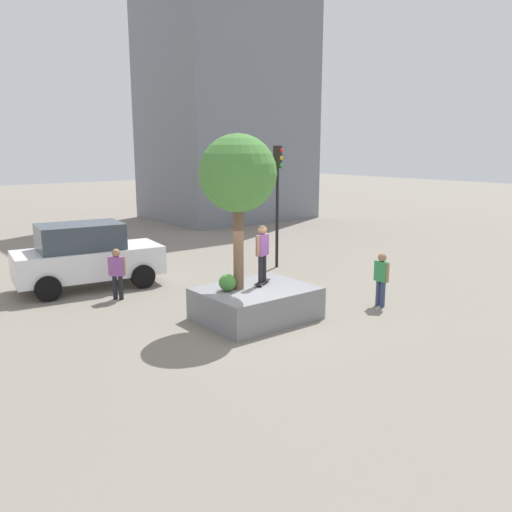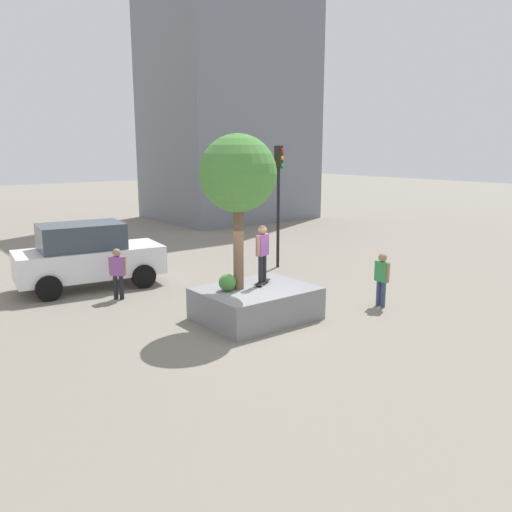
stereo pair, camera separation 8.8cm
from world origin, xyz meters
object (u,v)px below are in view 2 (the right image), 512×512
Objects in this scene: police_car at (88,255)px; traffic_light_corner at (279,186)px; planter_ledge at (256,303)px; skateboard at (262,282)px; plaza_tree at (238,175)px; skateboarder at (262,250)px; bystander_watching at (382,276)px; pedestrian_crossing at (118,270)px.

traffic_light_corner is at bearing -12.77° from police_car.
skateboard reaches higher than planter_ledge.
plaza_tree is 0.84× the size of police_car.
skateboarder reaches higher than planter_ledge.
bystander_watching is (3.65, -1.38, 0.50)m from planter_ledge.
skateboarder is at bearing -56.22° from pedestrian_crossing.
traffic_light_corner is 2.92× the size of pedestrian_crossing.
traffic_light_corner is (4.61, 4.50, 2.77)m from planter_ledge.
pedestrian_crossing is at bearing 114.75° from plaza_tree.
planter_ledge is 0.67m from skateboard.
plaza_tree is at bearing -71.13° from police_car.
skateboard is at bearing -64.33° from police_car.
skateboarder is at bearing -64.33° from police_car.
skateboarder is (0.82, -0.01, -2.09)m from plaza_tree.
plaza_tree is 3.14m from skateboard.
police_car reaches higher than pedestrian_crossing.
police_car is 3.06× the size of pedestrian_crossing.
planter_ledge is 0.73× the size of plaza_tree.
planter_ledge is at bearing -28.06° from plaza_tree.
police_car is (-2.01, 5.87, -2.85)m from plaza_tree.
planter_ledge is 1.88× the size of bystander_watching.
plaza_tree is at bearing 179.31° from skateboard.
pedestrian_crossing is (-2.62, 3.92, -0.00)m from skateboard.
skateboarder is 0.34× the size of traffic_light_corner.
bystander_watching is (3.26, -1.60, -0.00)m from skateboard.
plaza_tree is (-0.42, 0.23, 3.52)m from planter_ledge.
bystander_watching is at bearing -26.12° from skateboarder.
skateboard is at bearing -0.69° from plaza_tree.
pedestrian_crossing reaches higher than planter_ledge.
plaza_tree reaches higher than skateboard.
pedestrian_crossing is (-2.22, 4.13, 0.49)m from planter_ledge.
police_car is 9.64m from bystander_watching.
planter_ledge is at bearing 159.29° from bystander_watching.
skateboard is (0.40, 0.22, 0.50)m from planter_ledge.
planter_ledge is 0.61× the size of police_car.
traffic_light_corner reaches higher than pedestrian_crossing.
skateboarder is at bearing -134.55° from traffic_light_corner.
bystander_watching reaches higher than skateboard.
police_car is at bearing 167.23° from traffic_light_corner.
police_car is 3.06× the size of bystander_watching.
skateboard is 4.71m from pedestrian_crossing.
police_car is at bearing 95.96° from pedestrian_crossing.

